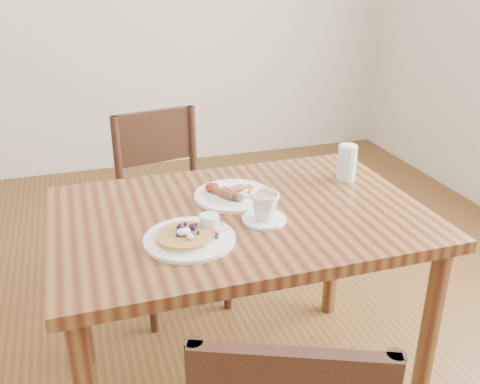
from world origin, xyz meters
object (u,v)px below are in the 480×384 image
Objects in this scene: pancake_plate at (190,236)px; breakfast_plate at (232,194)px; teacup_saucer at (264,208)px; water_glass at (347,162)px; chair_far at (168,201)px; dining_table at (240,238)px.

pancake_plate is 0.32m from breakfast_plate.
water_glass reaches higher than teacup_saucer.
chair_far is 3.26× the size of breakfast_plate.
chair_far is at bearing 84.52° from pancake_plate.
breakfast_plate is at bearing 92.22° from chair_far.
pancake_plate is at bearing 74.70° from chair_far.
breakfast_plate is (0.01, 0.11, 0.11)m from dining_table.
chair_far is 0.88m from pancake_plate.
water_glass is at bearing 29.07° from teacup_saucer.
pancake_plate is (-0.20, -0.14, 0.11)m from dining_table.
breakfast_plate is at bearing 85.70° from dining_table.
teacup_saucer is 1.07× the size of water_glass.
dining_table is at bearing -162.74° from water_glass.
water_glass reaches higher than pancake_plate.
chair_far is at bearing 135.98° from water_glass.
teacup_saucer is (0.05, -0.08, 0.14)m from dining_table.
pancake_plate is 1.00× the size of breakfast_plate.
dining_table is 9.16× the size of water_glass.
water_glass is (0.41, 0.23, 0.02)m from teacup_saucer.
water_glass is (0.46, 0.14, 0.16)m from dining_table.
breakfast_plate is 1.93× the size of teacup_saucer.
chair_far is (-0.12, 0.70, -0.16)m from dining_table.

